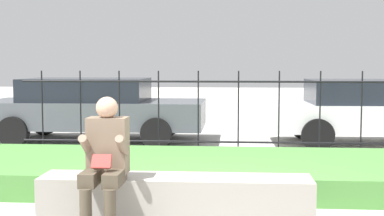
% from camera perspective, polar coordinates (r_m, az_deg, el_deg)
% --- Properties ---
extents(stone_bench, '(2.69, 0.49, 0.49)m').
position_cam_1_polar(stone_bench, '(5.39, -1.77, -10.12)').
color(stone_bench, gray).
rests_on(stone_bench, ground_plane).
extents(person_seated_reader, '(0.42, 0.73, 1.29)m').
position_cam_1_polar(person_seated_reader, '(5.12, -9.24, -5.33)').
color(person_seated_reader, black).
rests_on(person_seated_reader, ground_plane).
extents(grass_berm, '(8.66, 2.34, 0.32)m').
position_cam_1_polar(grass_berm, '(7.20, 2.41, -6.80)').
color(grass_berm, '#4C893D').
rests_on(grass_berm, ground_plane).
extents(iron_fence, '(6.66, 0.03, 1.48)m').
position_cam_1_polar(iron_fence, '(8.88, 2.82, -0.56)').
color(iron_fence, black).
rests_on(iron_fence, ground_plane).
extents(car_parked_left, '(4.48, 1.93, 1.29)m').
position_cam_1_polar(car_parked_left, '(11.20, -10.52, 0.04)').
color(car_parked_left, '#4C5156').
rests_on(car_parked_left, ground_plane).
extents(car_parked_right, '(4.40, 1.92, 1.28)m').
position_cam_1_polar(car_parked_right, '(11.06, 19.17, -0.22)').
color(car_parked_right, silver).
rests_on(car_parked_right, ground_plane).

